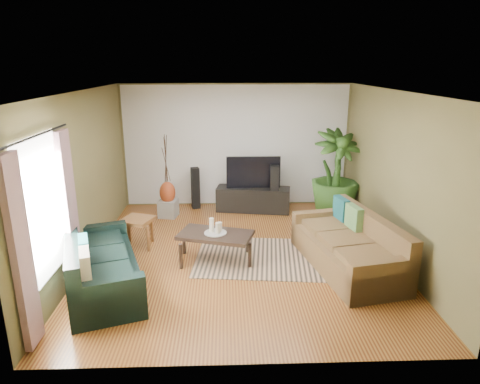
{
  "coord_description": "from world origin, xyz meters",
  "views": [
    {
      "loc": [
        -0.24,
        -6.61,
        3.1
      ],
      "look_at": [
        0.0,
        0.2,
        1.05
      ],
      "focal_mm": 32.0,
      "sensor_mm": 36.0,
      "label": 1
    }
  ],
  "objects_px": {
    "sofa_left": "(102,260)",
    "television": "(253,172)",
    "speaker_right": "(274,190)",
    "pedestal": "(168,208)",
    "speaker_left": "(196,188)",
    "sofa_right": "(347,242)",
    "side_table": "(138,232)",
    "tv_stand": "(253,199)",
    "vase": "(167,193)",
    "potted_plant": "(335,174)",
    "coffee_table": "(216,247)"
  },
  "relations": [
    {
      "from": "speaker_right",
      "to": "speaker_left",
      "type": "bearing_deg",
      "value": 173.18
    },
    {
      "from": "tv_stand",
      "to": "pedestal",
      "type": "relative_size",
      "value": 4.36
    },
    {
      "from": "tv_stand",
      "to": "pedestal",
      "type": "distance_m",
      "value": 1.84
    },
    {
      "from": "sofa_left",
      "to": "speaker_right",
      "type": "xyz_separation_m",
      "value": [
        2.81,
        3.11,
        0.1
      ]
    },
    {
      "from": "speaker_left",
      "to": "vase",
      "type": "height_order",
      "value": "speaker_left"
    },
    {
      "from": "speaker_left",
      "to": "speaker_right",
      "type": "height_order",
      "value": "speaker_right"
    },
    {
      "from": "sofa_right",
      "to": "tv_stand",
      "type": "height_order",
      "value": "sofa_right"
    },
    {
      "from": "speaker_left",
      "to": "vase",
      "type": "bearing_deg",
      "value": -150.33
    },
    {
      "from": "tv_stand",
      "to": "television",
      "type": "distance_m",
      "value": 0.6
    },
    {
      "from": "television",
      "to": "speaker_right",
      "type": "xyz_separation_m",
      "value": [
        0.44,
        -0.17,
        -0.34
      ]
    },
    {
      "from": "sofa_left",
      "to": "television",
      "type": "bearing_deg",
      "value": -54.99
    },
    {
      "from": "tv_stand",
      "to": "potted_plant",
      "type": "xyz_separation_m",
      "value": [
        1.68,
        -0.34,
        0.65
      ]
    },
    {
      "from": "vase",
      "to": "coffee_table",
      "type": "bearing_deg",
      "value": -64.1
    },
    {
      "from": "speaker_left",
      "to": "pedestal",
      "type": "xyz_separation_m",
      "value": [
        -0.54,
        -0.55,
        -0.28
      ]
    },
    {
      "from": "sofa_left",
      "to": "pedestal",
      "type": "height_order",
      "value": "sofa_left"
    },
    {
      "from": "sofa_left",
      "to": "speaker_left",
      "type": "bearing_deg",
      "value": -36.64
    },
    {
      "from": "vase",
      "to": "side_table",
      "type": "bearing_deg",
      "value": -102.26
    },
    {
      "from": "television",
      "to": "vase",
      "type": "height_order",
      "value": "television"
    },
    {
      "from": "coffee_table",
      "to": "tv_stand",
      "type": "height_order",
      "value": "tv_stand"
    },
    {
      "from": "coffee_table",
      "to": "speaker_right",
      "type": "bearing_deg",
      "value": 79.26
    },
    {
      "from": "potted_plant",
      "to": "pedestal",
      "type": "xyz_separation_m",
      "value": [
        -3.49,
        0.03,
        -0.73
      ]
    },
    {
      "from": "sofa_right",
      "to": "side_table",
      "type": "distance_m",
      "value": 3.56
    },
    {
      "from": "television",
      "to": "pedestal",
      "type": "height_order",
      "value": "television"
    },
    {
      "from": "speaker_right",
      "to": "sofa_left",
      "type": "bearing_deg",
      "value": -125.89
    },
    {
      "from": "tv_stand",
      "to": "side_table",
      "type": "distance_m",
      "value": 2.82
    },
    {
      "from": "coffee_table",
      "to": "speaker_left",
      "type": "xyz_separation_m",
      "value": [
        -0.49,
        2.69,
        0.22
      ]
    },
    {
      "from": "speaker_left",
      "to": "potted_plant",
      "type": "relative_size",
      "value": 0.51
    },
    {
      "from": "coffee_table",
      "to": "potted_plant",
      "type": "bearing_deg",
      "value": 57.81
    },
    {
      "from": "tv_stand",
      "to": "speaker_left",
      "type": "distance_m",
      "value": 1.3
    },
    {
      "from": "pedestal",
      "to": "vase",
      "type": "relative_size",
      "value": 0.78
    },
    {
      "from": "sofa_left",
      "to": "vase",
      "type": "distance_m",
      "value": 3.01
    },
    {
      "from": "sofa_left",
      "to": "television",
      "type": "height_order",
      "value": "television"
    },
    {
      "from": "sofa_right",
      "to": "coffee_table",
      "type": "bearing_deg",
      "value": -110.73
    },
    {
      "from": "sofa_right",
      "to": "speaker_left",
      "type": "xyz_separation_m",
      "value": [
        -2.55,
        3.02,
        0.03
      ]
    },
    {
      "from": "tv_stand",
      "to": "vase",
      "type": "xyz_separation_m",
      "value": [
        -1.81,
        -0.31,
        0.26
      ]
    },
    {
      "from": "television",
      "to": "pedestal",
      "type": "relative_size",
      "value": 3.2
    },
    {
      "from": "sofa_left",
      "to": "coffee_table",
      "type": "distance_m",
      "value": 1.81
    },
    {
      "from": "sofa_left",
      "to": "potted_plant",
      "type": "xyz_separation_m",
      "value": [
        4.05,
        2.92,
        0.48
      ]
    },
    {
      "from": "tv_stand",
      "to": "potted_plant",
      "type": "bearing_deg",
      "value": -1.95
    },
    {
      "from": "pedestal",
      "to": "side_table",
      "type": "bearing_deg",
      "value": -102.26
    },
    {
      "from": "coffee_table",
      "to": "potted_plant",
      "type": "height_order",
      "value": "potted_plant"
    },
    {
      "from": "vase",
      "to": "side_table",
      "type": "height_order",
      "value": "vase"
    },
    {
      "from": "television",
      "to": "pedestal",
      "type": "bearing_deg",
      "value": -169.81
    },
    {
      "from": "sofa_left",
      "to": "speaker_right",
      "type": "height_order",
      "value": "speaker_right"
    },
    {
      "from": "side_table",
      "to": "speaker_left",
      "type": "bearing_deg",
      "value": 67.15
    },
    {
      "from": "vase",
      "to": "potted_plant",
      "type": "bearing_deg",
      "value": -0.52
    },
    {
      "from": "speaker_left",
      "to": "potted_plant",
      "type": "distance_m",
      "value": 3.04
    },
    {
      "from": "sofa_left",
      "to": "television",
      "type": "xyz_separation_m",
      "value": [
        2.37,
        3.28,
        0.44
      ]
    },
    {
      "from": "television",
      "to": "sofa_left",
      "type": "bearing_deg",
      "value": -125.89
    },
    {
      "from": "tv_stand",
      "to": "side_table",
      "type": "bearing_deg",
      "value": -130.01
    }
  ]
}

